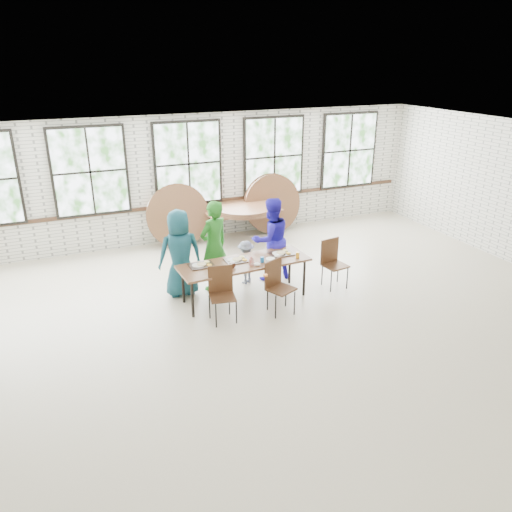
{
  "coord_description": "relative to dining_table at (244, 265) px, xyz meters",
  "views": [
    {
      "loc": [
        -3.08,
        -6.83,
        4.22
      ],
      "look_at": [
        0.0,
        0.4,
        1.05
      ],
      "focal_mm": 35.0,
      "sensor_mm": 36.0,
      "label": 1
    }
  ],
  "objects": [
    {
      "name": "round_tops_leaning",
      "position": [
        1.25,
        3.26,
        0.05
      ],
      "size": [
        3.94,
        0.42,
        1.49
      ],
      "color": "brown",
      "rests_on": "ground"
    },
    {
      "name": "storage_table",
      "position": [
        1.18,
        2.97,
        -0.0
      ],
      "size": [
        1.84,
        0.84,
        0.74
      ],
      "rotation": [
        0.0,
        0.0,
        0.05
      ],
      "color": "brown",
      "rests_on": "ground"
    },
    {
      "name": "adult_teal",
      "position": [
        -1.02,
        0.65,
        0.14
      ],
      "size": [
        0.82,
        0.55,
        1.66
      ],
      "primitive_type": "imported",
      "rotation": [
        0.0,
        0.0,
        3.12
      ],
      "color": "navy",
      "rests_on": "ground"
    },
    {
      "name": "adult_blue",
      "position": [
        0.83,
        0.65,
        0.15
      ],
      "size": [
        0.87,
        0.71,
        1.68
      ],
      "primitive_type": "imported",
      "rotation": [
        0.0,
        0.0,
        3.24
      ],
      "color": "#241AB8",
      "rests_on": "ground"
    },
    {
      "name": "room",
      "position": [
        0.01,
        3.51,
        1.14
      ],
      "size": [
        12.0,
        12.0,
        12.0
      ],
      "color": "#B7AD91",
      "rests_on": "ground"
    },
    {
      "name": "chair_near_left",
      "position": [
        -0.63,
        -0.54,
        -0.13
      ],
      "size": [
        0.49,
        0.47,
        0.95
      ],
      "rotation": [
        0.0,
        0.0,
        -0.18
      ],
      "color": "#462917",
      "rests_on": "ground"
    },
    {
      "name": "tabletop_clutter",
      "position": [
        0.11,
        -0.03,
        0.08
      ],
      "size": [
        2.0,
        0.63,
        0.11
      ],
      "color": "black",
      "rests_on": "dining_table"
    },
    {
      "name": "chair_spare",
      "position": [
        1.79,
        -0.12,
        -0.13
      ],
      "size": [
        0.48,
        0.47,
        0.95
      ],
      "rotation": [
        0.0,
        0.0,
        0.16
      ],
      "color": "#462917",
      "rests_on": "ground"
    },
    {
      "name": "dining_table",
      "position": [
        0.0,
        0.0,
        0.0
      ],
      "size": [
        2.44,
        0.91,
        0.74
      ],
      "rotation": [
        0.0,
        0.0,
        0.05
      ],
      "color": "brown",
      "rests_on": "ground"
    },
    {
      "name": "adult_green",
      "position": [
        -0.36,
        0.65,
        0.19
      ],
      "size": [
        0.76,
        0.64,
        1.76
      ],
      "primitive_type": "imported",
      "rotation": [
        0.0,
        0.0,
        3.55
      ],
      "color": "#1E671B",
      "rests_on": "ground"
    },
    {
      "name": "toddler",
      "position": [
        0.29,
        0.65,
        -0.25
      ],
      "size": [
        0.64,
        0.5,
        0.88
      ],
      "primitive_type": "imported",
      "rotation": [
        0.0,
        0.0,
        3.49
      ],
      "color": "#141C3F",
      "rests_on": "ground"
    },
    {
      "name": "chair_near_right",
      "position": [
        0.35,
        -0.66,
        -0.13
      ],
      "size": [
        0.55,
        0.54,
        0.95
      ],
      "rotation": [
        0.0,
        0.0,
        0.42
      ],
      "color": "#462917",
      "rests_on": "ground"
    },
    {
      "name": "round_tops_stacked",
      "position": [
        1.18,
        2.97,
        0.12
      ],
      "size": [
        1.5,
        1.5,
        0.13
      ],
      "color": "brown",
      "rests_on": "storage_table"
    }
  ]
}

